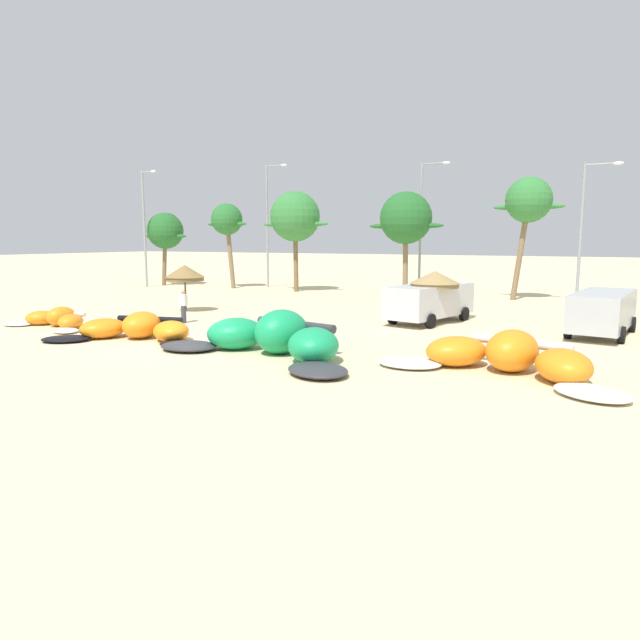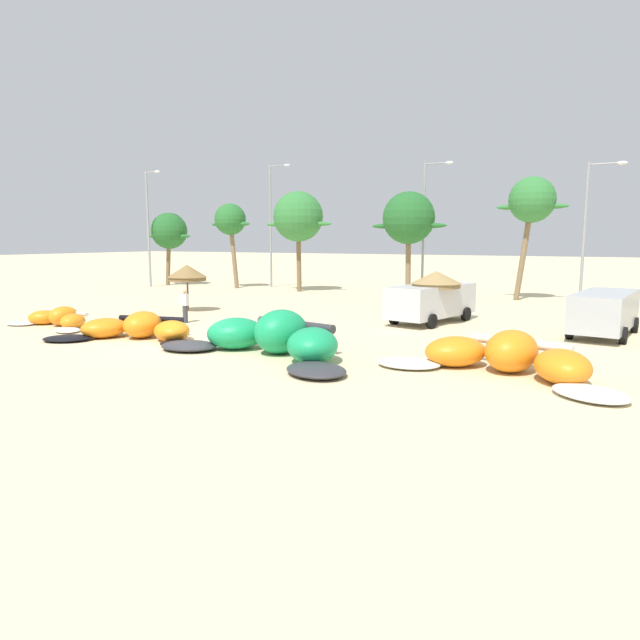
% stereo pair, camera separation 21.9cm
% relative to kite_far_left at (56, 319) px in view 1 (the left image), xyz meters
% --- Properties ---
extents(ground_plane, '(260.00, 260.00, 0.00)m').
position_rel_kite_far_left_xyz_m(ground_plane, '(8.26, -0.52, -0.35)').
color(ground_plane, beige).
extents(kite_far_left, '(5.35, 2.67, 0.91)m').
position_rel_kite_far_left_xyz_m(kite_far_left, '(0.00, 0.00, 0.00)').
color(kite_far_left, white).
rests_on(kite_far_left, ground).
extents(kite_left, '(7.05, 4.22, 1.10)m').
position_rel_kite_far_left_xyz_m(kite_left, '(5.84, -0.72, 0.07)').
color(kite_left, black).
rests_on(kite_left, ground).
extents(kite_left_of_center, '(8.45, 4.75, 1.57)m').
position_rel_kite_far_left_xyz_m(kite_left_of_center, '(12.40, -0.83, 0.25)').
color(kite_left_of_center, '#333338').
rests_on(kite_left_of_center, ground).
extents(kite_center, '(7.60, 4.41, 1.29)m').
position_rel_kite_far_left_xyz_m(kite_center, '(20.08, 0.17, 0.14)').
color(kite_center, white).
rests_on(kite_center, ground).
extents(beach_umbrella_near_van, '(2.20, 2.20, 2.62)m').
position_rel_kite_far_left_xyz_m(beach_umbrella_near_van, '(1.57, 7.14, 1.83)').
color(beach_umbrella_near_van, brown).
rests_on(beach_umbrella_near_van, ground).
extents(beach_umbrella_middle, '(2.40, 2.40, 2.53)m').
position_rel_kite_far_left_xyz_m(beach_umbrella_middle, '(15.25, 9.12, 1.79)').
color(beach_umbrella_middle, brown).
rests_on(beach_umbrella_middle, ground).
extents(parked_van, '(2.69, 5.55, 1.84)m').
position_rel_kite_far_left_xyz_m(parked_van, '(22.50, 9.23, 0.74)').
color(parked_van, '#B2B7BC').
rests_on(parked_van, ground).
extents(parked_car_second, '(3.20, 5.69, 1.84)m').
position_rel_kite_far_left_xyz_m(parked_car_second, '(14.97, 9.55, 0.74)').
color(parked_car_second, silver).
rests_on(parked_car_second, ground).
extents(person_near_kites, '(0.36, 0.24, 1.62)m').
position_rel_kite_far_left_xyz_m(person_near_kites, '(4.45, 3.67, 0.47)').
color(person_near_kites, '#383842').
rests_on(person_near_kites, ground).
extents(palm_leftmost, '(4.72, 3.15, 6.36)m').
position_rel_kite_far_left_xyz_m(palm_leftmost, '(-12.11, 20.44, 4.37)').
color(palm_leftmost, brown).
rests_on(palm_leftmost, ground).
extents(palm_left, '(3.89, 2.60, 6.99)m').
position_rel_kite_far_left_xyz_m(palm_left, '(-5.78, 20.91, 5.21)').
color(palm_left, '#7F6647').
rests_on(palm_left, ground).
extents(palm_left_of_gap, '(5.76, 3.84, 7.69)m').
position_rel_kite_far_left_xyz_m(palm_left_of_gap, '(0.88, 20.67, 5.37)').
color(palm_left_of_gap, brown).
rests_on(palm_left_of_gap, ground).
extents(palm_center_left, '(5.29, 3.53, 7.23)m').
position_rel_kite_far_left_xyz_m(palm_center_left, '(10.14, 19.60, 5.07)').
color(palm_center_left, '#7F6647').
rests_on(palm_center_left, ground).
extents(palm_center_right, '(4.46, 2.98, 8.07)m').
position_rel_kite_far_left_xyz_m(palm_center_right, '(17.61, 22.17, 6.12)').
color(palm_center_right, '#7F6647').
rests_on(palm_center_right, ground).
extents(lamppost_west, '(1.62, 0.24, 9.75)m').
position_rel_kite_far_left_xyz_m(lamppost_west, '(-12.53, 18.53, 5.05)').
color(lamppost_west, gray).
rests_on(lamppost_west, ground).
extents(lamppost_west_center, '(2.04, 0.24, 10.19)m').
position_rel_kite_far_left_xyz_m(lamppost_west_center, '(-3.09, 23.11, 5.32)').
color(lamppost_west_center, gray).
rests_on(lamppost_west_center, ground).
extents(lamppost_east_center, '(2.09, 0.24, 9.40)m').
position_rel_kite_far_left_xyz_m(lamppost_east_center, '(10.59, 22.01, 4.93)').
color(lamppost_east_center, gray).
rests_on(lamppost_east_center, ground).
extents(lamppost_east, '(2.09, 0.24, 8.48)m').
position_rel_kite_far_left_xyz_m(lamppost_east, '(21.13, 19.84, 4.45)').
color(lamppost_east, gray).
rests_on(lamppost_east, ground).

